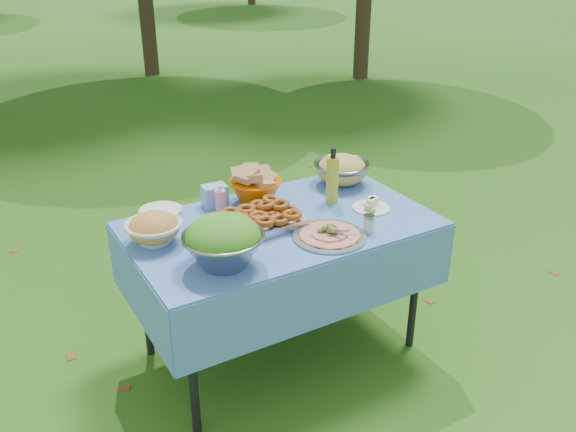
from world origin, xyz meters
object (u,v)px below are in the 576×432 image
object	(u,v)px
bread_bowl	(256,185)
oil_bottle	(332,175)
picnic_table	(281,289)
pasta_bowl_steel	(342,169)
plate_stack	(161,215)
charcuterie_platter	(330,230)
salad_bowl	(223,241)

from	to	relation	value
bread_bowl	oil_bottle	bearing A→B (deg)	-30.29
picnic_table	pasta_bowl_steel	xyz separation A→B (m)	(0.54, 0.27, 0.46)
plate_stack	charcuterie_platter	distance (m)	0.83
salad_bowl	pasta_bowl_steel	size ratio (longest dim) A/B	1.14
salad_bowl	plate_stack	bearing A→B (deg)	98.81
bread_bowl	pasta_bowl_steel	world-z (taller)	bread_bowl
charcuterie_platter	salad_bowl	bearing A→B (deg)	178.30
pasta_bowl_steel	oil_bottle	distance (m)	0.27
bread_bowl	charcuterie_platter	world-z (taller)	bread_bowl
picnic_table	charcuterie_platter	distance (m)	0.50
bread_bowl	pasta_bowl_steel	xyz separation A→B (m)	(0.53, -0.02, -0.01)
picnic_table	salad_bowl	world-z (taller)	salad_bowl
bread_bowl	pasta_bowl_steel	distance (m)	0.53
bread_bowl	picnic_table	bearing A→B (deg)	-92.53
salad_bowl	plate_stack	size ratio (longest dim) A/B	1.67
pasta_bowl_steel	oil_bottle	bearing A→B (deg)	-135.76
plate_stack	picnic_table	bearing A→B (deg)	-32.70
oil_bottle	picnic_table	bearing A→B (deg)	-166.74
bread_bowl	charcuterie_platter	distance (m)	0.55
picnic_table	bread_bowl	xyz separation A→B (m)	(0.01, 0.28, 0.47)
picnic_table	plate_stack	xyz separation A→B (m)	(-0.49, 0.32, 0.41)
plate_stack	oil_bottle	world-z (taller)	oil_bottle
picnic_table	pasta_bowl_steel	distance (m)	0.76
picnic_table	oil_bottle	size ratio (longest dim) A/B	4.99
pasta_bowl_steel	plate_stack	bearing A→B (deg)	177.33
picnic_table	bread_bowl	world-z (taller)	bread_bowl
picnic_table	bread_bowl	bearing A→B (deg)	87.47
picnic_table	salad_bowl	distance (m)	0.68
charcuterie_platter	oil_bottle	world-z (taller)	oil_bottle
picnic_table	pasta_bowl_steel	size ratio (longest dim) A/B	4.80
salad_bowl	oil_bottle	bearing A→B (deg)	22.58
salad_bowl	bread_bowl	xyz separation A→B (m)	(0.42, 0.52, -0.02)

